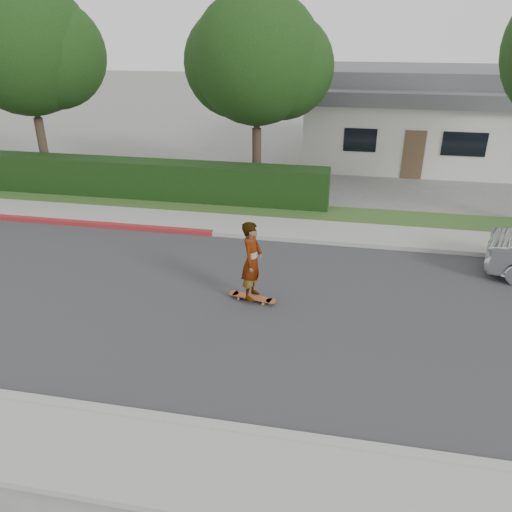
# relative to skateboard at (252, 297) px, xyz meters

# --- Properties ---
(ground) EXTENTS (120.00, 120.00, 0.00)m
(ground) POSITION_rel_skateboard_xyz_m (-3.06, -0.24, -0.11)
(ground) COLOR slate
(ground) RESTS_ON ground
(road) EXTENTS (60.00, 8.00, 0.01)m
(road) POSITION_rel_skateboard_xyz_m (-3.06, -0.24, -0.10)
(road) COLOR #2D2D30
(road) RESTS_ON ground
(curb_near) EXTENTS (60.00, 0.20, 0.15)m
(curb_near) POSITION_rel_skateboard_xyz_m (-3.06, -4.34, -0.03)
(curb_near) COLOR #9E9E99
(curb_near) RESTS_ON ground
(sidewalk_near) EXTENTS (60.00, 1.60, 0.12)m
(sidewalk_near) POSITION_rel_skateboard_xyz_m (-3.06, -5.24, -0.05)
(sidewalk_near) COLOR gray
(sidewalk_near) RESTS_ON ground
(curb_far) EXTENTS (60.00, 0.20, 0.15)m
(curb_far) POSITION_rel_skateboard_xyz_m (-3.06, 3.86, -0.03)
(curb_far) COLOR #9E9E99
(curb_far) RESTS_ON ground
(curb_red_section) EXTENTS (12.00, 0.21, 0.15)m
(curb_red_section) POSITION_rel_skateboard_xyz_m (-8.06, 3.86, -0.03)
(curb_red_section) COLOR maroon
(curb_red_section) RESTS_ON ground
(sidewalk_far) EXTENTS (60.00, 1.60, 0.12)m
(sidewalk_far) POSITION_rel_skateboard_xyz_m (-3.06, 4.76, -0.05)
(sidewalk_far) COLOR gray
(sidewalk_far) RESTS_ON ground
(planting_strip) EXTENTS (60.00, 1.60, 0.10)m
(planting_strip) POSITION_rel_skateboard_xyz_m (-3.06, 6.36, -0.06)
(planting_strip) COLOR #2D4C1E
(planting_strip) RESTS_ON ground
(hedge) EXTENTS (15.00, 1.00, 1.50)m
(hedge) POSITION_rel_skateboard_xyz_m (-6.06, 6.96, 0.64)
(hedge) COLOR black
(hedge) RESTS_ON ground
(tree_left) EXTENTS (5.99, 5.21, 8.00)m
(tree_left) POSITION_rel_skateboard_xyz_m (-10.58, 8.44, 5.16)
(tree_left) COLOR #33261C
(tree_left) RESTS_ON ground
(tree_center) EXTENTS (5.66, 4.84, 7.44)m
(tree_center) POSITION_rel_skateboard_xyz_m (-1.58, 8.94, 4.80)
(tree_center) COLOR #33261C
(tree_center) RESTS_ON ground
(house) EXTENTS (10.60, 8.60, 4.30)m
(house) POSITION_rel_skateboard_xyz_m (4.93, 15.75, 1.99)
(house) COLOR beige
(house) RESTS_ON ground
(skateboard) EXTENTS (1.25, 0.49, 0.11)m
(skateboard) POSITION_rel_skateboard_xyz_m (0.00, 0.00, 0.00)
(skateboard) COLOR #B78032
(skateboard) RESTS_ON ground
(skateboarder) EXTENTS (0.56, 0.77, 1.96)m
(skateboarder) POSITION_rel_skateboard_xyz_m (-0.00, 0.00, 1.00)
(skateboarder) COLOR white
(skateboarder) RESTS_ON skateboard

